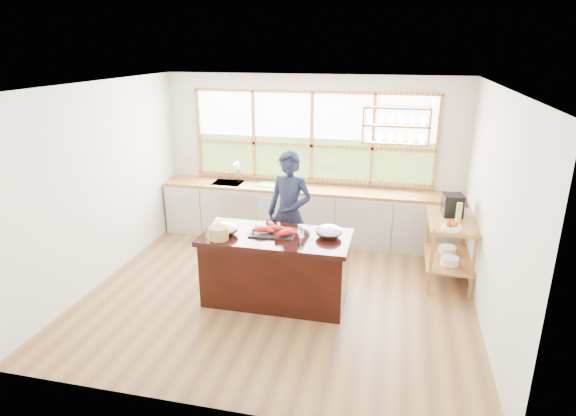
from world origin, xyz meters
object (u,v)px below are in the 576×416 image
(island, at_px, (276,268))
(espresso_machine, at_px, (452,205))
(cook, at_px, (289,214))
(wicker_basket, at_px, (219,233))

(island, relative_size, espresso_machine, 6.18)
(island, relative_size, cook, 1.03)
(cook, relative_size, espresso_machine, 5.98)
(island, distance_m, espresso_machine, 2.60)
(cook, distance_m, wicker_basket, 1.27)
(cook, xyz_separation_m, espresso_machine, (2.21, 0.44, 0.15))
(cook, distance_m, espresso_machine, 2.25)
(island, xyz_separation_m, espresso_machine, (2.19, 1.27, 0.60))
(island, height_order, wicker_basket, wicker_basket)
(cook, height_order, espresso_machine, cook)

